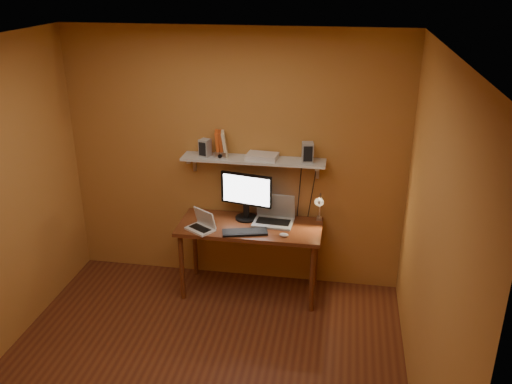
% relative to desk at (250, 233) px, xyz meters
% --- Properties ---
extents(room, '(3.44, 3.24, 2.64)m').
position_rel_desk_xyz_m(room, '(-0.22, -1.28, 0.64)').
color(room, '#602E18').
rests_on(room, ground).
extents(desk, '(1.40, 0.60, 0.75)m').
position_rel_desk_xyz_m(desk, '(0.00, 0.00, 0.00)').
color(desk, brown).
rests_on(desk, ground).
extents(wall_shelf, '(1.40, 0.25, 0.21)m').
position_rel_desk_xyz_m(wall_shelf, '(0.00, 0.19, 0.69)').
color(wall_shelf, silver).
rests_on(wall_shelf, room).
extents(monitor, '(0.52, 0.26, 0.48)m').
position_rel_desk_xyz_m(monitor, '(-0.06, 0.15, 0.35)').
color(monitor, black).
rests_on(monitor, desk).
extents(laptop, '(0.40, 0.30, 0.28)m').
position_rel_desk_xyz_m(laptop, '(0.22, 0.13, 0.16)').
color(laptop, '#96989E').
rests_on(laptop, desk).
extents(netbook, '(0.32, 0.30, 0.20)m').
position_rel_desk_xyz_m(netbook, '(-0.44, -0.16, 0.14)').
color(netbook, silver).
rests_on(netbook, desk).
extents(keyboard, '(0.45, 0.25, 0.02)m').
position_rel_desk_xyz_m(keyboard, '(-0.02, -0.18, 0.10)').
color(keyboard, black).
rests_on(keyboard, desk).
extents(mouse, '(0.10, 0.07, 0.03)m').
position_rel_desk_xyz_m(mouse, '(0.36, -0.18, 0.10)').
color(mouse, silver).
rests_on(mouse, desk).
extents(desk_lamp, '(0.09, 0.23, 0.38)m').
position_rel_desk_xyz_m(desk_lamp, '(0.66, 0.13, 0.29)').
color(desk_lamp, silver).
rests_on(desk_lamp, desk).
extents(speaker_left, '(0.12, 0.12, 0.17)m').
position_rel_desk_xyz_m(speaker_left, '(-0.47, 0.18, 0.80)').
color(speaker_left, '#96989E').
rests_on(speaker_left, wall_shelf).
extents(speaker_right, '(0.12, 0.12, 0.19)m').
position_rel_desk_xyz_m(speaker_right, '(0.52, 0.19, 0.81)').
color(speaker_right, '#96989E').
rests_on(speaker_right, wall_shelf).
extents(books, '(0.16, 0.18, 0.25)m').
position_rel_desk_xyz_m(books, '(-0.32, 0.21, 0.83)').
color(books, '#C54D19').
rests_on(books, wall_shelf).
extents(shelf_camera, '(0.11, 0.05, 0.07)m').
position_rel_desk_xyz_m(shelf_camera, '(-0.31, 0.13, 0.74)').
color(shelf_camera, silver).
rests_on(shelf_camera, wall_shelf).
extents(router, '(0.31, 0.22, 0.05)m').
position_rel_desk_xyz_m(router, '(0.09, 0.20, 0.74)').
color(router, silver).
rests_on(router, wall_shelf).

